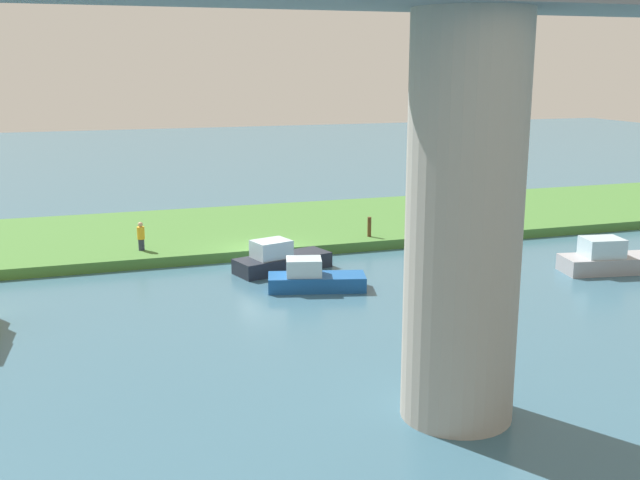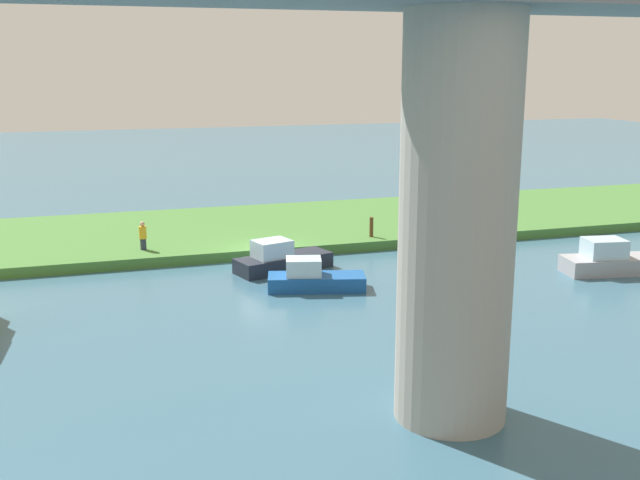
# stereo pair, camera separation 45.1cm
# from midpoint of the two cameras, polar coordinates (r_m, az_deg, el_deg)

# --- Properties ---
(ground_plane) EXTENTS (160.00, 160.00, 0.00)m
(ground_plane) POSITION_cam_midpoint_polar(r_m,az_deg,el_deg) (36.91, -4.52, -1.49)
(ground_plane) COLOR #386075
(grassy_bank) EXTENTS (80.00, 12.00, 0.50)m
(grassy_bank) POSITION_cam_midpoint_polar(r_m,az_deg,el_deg) (42.56, -6.44, 0.77)
(grassy_bank) COLOR #427533
(grassy_bank) RESTS_ON ground
(bridge_pylon) EXTENTS (2.99, 2.99, 10.58)m
(bridge_pylon) POSITION_cam_midpoint_polar(r_m,az_deg,el_deg) (19.64, 10.11, 1.24)
(bridge_pylon) COLOR #9E998E
(bridge_pylon) RESTS_ON ground
(person_on_bank) EXTENTS (0.48, 0.48, 1.39)m
(person_on_bank) POSITION_cam_midpoint_polar(r_m,az_deg,el_deg) (37.49, -13.67, 0.29)
(person_on_bank) COLOR #2D334C
(person_on_bank) RESTS_ON grassy_bank
(mooring_post) EXTENTS (0.20, 0.20, 1.03)m
(mooring_post) POSITION_cam_midpoint_polar(r_m,az_deg,el_deg) (39.45, 3.41, 1.00)
(mooring_post) COLOR brown
(mooring_post) RESTS_ON grassy_bank
(pontoon_yellow) EXTENTS (4.30, 2.44, 1.36)m
(pontoon_yellow) POSITION_cam_midpoint_polar(r_m,az_deg,el_deg) (31.85, -0.89, -2.91)
(pontoon_yellow) COLOR #195199
(pontoon_yellow) RESTS_ON ground
(skiff_small) EXTENTS (4.75, 2.78, 1.49)m
(skiff_small) POSITION_cam_midpoint_polar(r_m,az_deg,el_deg) (34.76, -3.41, -1.48)
(skiff_small) COLOR #1E232D
(skiff_small) RESTS_ON ground
(riverboat_paddlewheel) EXTENTS (5.00, 2.45, 1.60)m
(riverboat_paddlewheel) POSITION_cam_midpoint_polar(r_m,az_deg,el_deg) (36.94, 20.72, -1.38)
(riverboat_paddlewheel) COLOR #99999E
(riverboat_paddlewheel) RESTS_ON ground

